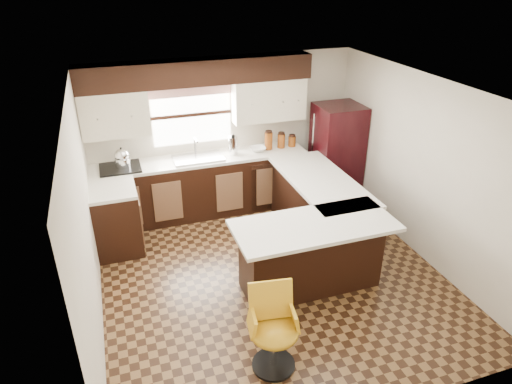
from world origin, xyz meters
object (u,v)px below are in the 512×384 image
object	(u,v)px
peninsula_long	(315,211)
bar_chair	(274,332)
refrigerator	(336,154)
peninsula_return	(311,255)

from	to	relation	value
peninsula_long	bar_chair	bearing A→B (deg)	-124.50
peninsula_long	refrigerator	size ratio (longest dim) A/B	1.19
peninsula_return	refrigerator	xyz separation A→B (m)	(1.35, 1.99, 0.37)
peninsula_long	refrigerator	world-z (taller)	refrigerator
peninsula_return	bar_chair	world-z (taller)	peninsula_return
peninsula_return	refrigerator	world-z (taller)	refrigerator
peninsula_long	peninsula_return	world-z (taller)	same
peninsula_long	bar_chair	world-z (taller)	peninsula_long
peninsula_long	peninsula_return	size ratio (longest dim) A/B	1.18
peninsula_long	refrigerator	xyz separation A→B (m)	(0.83, 1.01, 0.37)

